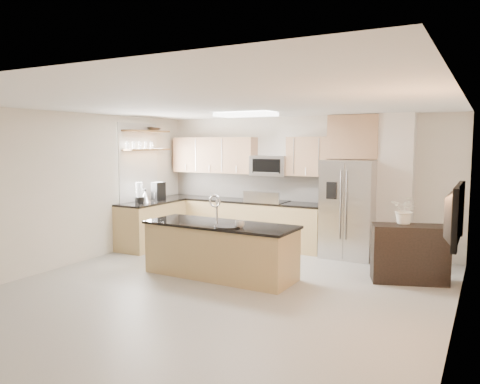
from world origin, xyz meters
The scene contains 26 objects.
floor centered at (0.00, 0.00, 0.00)m, with size 6.50×6.50×0.00m, color #A9A7A0.
ceiling centered at (0.00, 0.00, 2.60)m, with size 6.00×6.50×0.02m, color silver.
wall_back centered at (0.00, 3.25, 1.30)m, with size 6.00×0.02×2.60m, color silver.
wall_left centered at (-3.00, 0.00, 1.30)m, with size 0.02×6.50×2.60m, color silver.
wall_right centered at (3.00, 0.00, 1.30)m, with size 0.02×6.50×2.60m, color silver.
back_counter centered at (-1.23, 2.93, 0.47)m, with size 3.55×0.66×1.44m.
left_counter centered at (-2.67, 1.85, 0.46)m, with size 0.66×1.50×0.92m.
range centered at (-0.60, 2.92, 0.47)m, with size 0.76×0.64×1.14m.
upper_cabinets centered at (-1.30, 3.09, 1.83)m, with size 3.50×0.33×0.75m.
microwave centered at (-0.60, 3.04, 1.63)m, with size 0.76×0.40×0.40m.
refrigerator centered at (1.06, 2.87, 0.89)m, with size 0.92×0.78×1.78m.
partition_column centered at (1.82, 3.10, 1.30)m, with size 0.60×0.30×2.60m, color silver.
window centered at (-2.98, 1.85, 1.65)m, with size 0.04×1.15×1.65m.
shelf_lower centered at (-2.85, 1.95, 1.95)m, with size 0.30×1.20×0.04m, color olive.
shelf_upper centered at (-2.85, 1.95, 2.32)m, with size 0.30×1.20×0.04m, color olive.
ceiling_fixture centered at (-0.40, 1.60, 2.56)m, with size 1.00×0.50×0.06m, color white.
island centered at (-0.37, 0.70, 0.42)m, with size 2.44×0.93×1.26m.
credenza centered at (2.28, 1.76, 0.43)m, with size 1.08×0.45×0.86m, color black.
cup centered at (0.08, 0.50, 0.89)m, with size 0.14×0.14×0.11m, color silver.
platter centered at (-0.11, 0.47, 0.85)m, with size 0.40×0.40×0.02m, color black.
blender centered at (-2.67, 1.51, 1.10)m, with size 0.18×0.18×0.41m.
kettle centered at (-2.62, 1.62, 1.04)m, with size 0.22×0.22×0.27m.
coffee_maker centered at (-2.70, 2.12, 1.09)m, with size 0.24×0.27×0.36m.
bowl centered at (-2.85, 2.22, 2.38)m, with size 0.36×0.36×0.09m, color #B9B9BB.
flower_vase centered at (2.19, 1.84, 1.19)m, with size 0.59×0.51×0.66m, color white.
television centered at (2.91, -0.20, 1.35)m, with size 1.08×0.14×0.62m, color black.
Camera 1 is at (3.30, -5.48, 2.08)m, focal length 35.00 mm.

